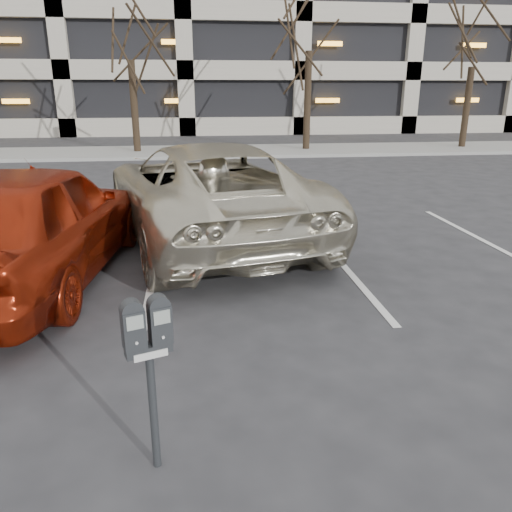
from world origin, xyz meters
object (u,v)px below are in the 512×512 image
object	(u,v)px
tree_d	(479,13)
car_red	(32,222)
parking_meter	(148,344)
suv_silver	(206,191)

from	to	relation	value
tree_d	car_red	distance (m)	20.50
tree_d	parking_meter	bearing A→B (deg)	-123.75
tree_d	suv_silver	distance (m)	17.64
car_red	tree_d	bearing A→B (deg)	-127.17
tree_d	suv_silver	xyz separation A→B (m)	(-11.57, -12.49, -4.62)
tree_d	car_red	xyz separation A→B (m)	(-13.94, -14.31, -4.63)
parking_meter	tree_d	bearing A→B (deg)	36.64
car_red	suv_silver	bearing A→B (deg)	-135.48
tree_d	parking_meter	size ratio (longest dim) A/B	6.05
parking_meter	suv_silver	size ratio (longest dim) A/B	0.19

